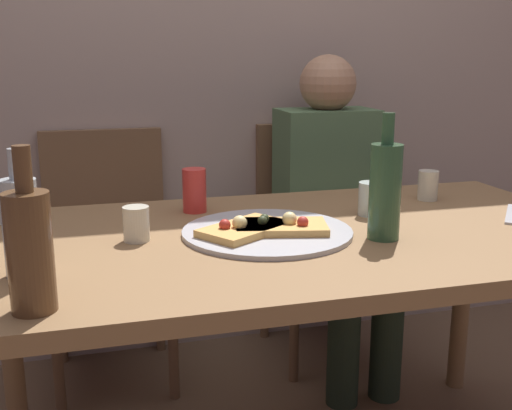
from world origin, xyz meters
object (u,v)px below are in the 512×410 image
(chair_left, at_px, (108,239))
(chair_right, at_px, (318,223))
(water_bottle, at_px, (385,189))
(wine_glass, at_px, (428,185))
(short_glass, at_px, (136,224))
(table_knife, at_px, (510,214))
(beer_bottle, at_px, (21,226))
(wine_bottle, at_px, (30,249))
(pizza_tray, at_px, (267,232))
(pizza_slice_last, at_px, (245,228))
(guest_in_sweater, at_px, (334,201))
(tumbler_far, at_px, (371,199))
(dining_table, at_px, (299,261))
(tumbler_near, at_px, (2,202))
(soda_can, at_px, (194,190))
(pizza_slice_extra, at_px, (282,226))

(chair_left, bearing_deg, chair_right, -180.00)
(water_bottle, relative_size, wine_glass, 3.36)
(short_glass, relative_size, table_knife, 0.38)
(beer_bottle, xyz_separation_m, chair_left, (0.19, 0.99, -0.33))
(wine_bottle, relative_size, chair_left, 0.32)
(wine_bottle, xyz_separation_m, chair_left, (0.16, 1.17, -0.34))
(pizza_tray, height_order, pizza_slice_last, pizza_slice_last)
(pizza_tray, bearing_deg, pizza_slice_last, -165.38)
(short_glass, xyz_separation_m, chair_left, (-0.04, 0.80, -0.27))
(chair_right, bearing_deg, wine_bottle, 50.04)
(short_glass, bearing_deg, guest_in_sweater, 40.00)
(tumbler_far, relative_size, wine_glass, 1.02)
(dining_table, xyz_separation_m, short_glass, (-0.40, 0.03, 0.12))
(tumbler_far, xyz_separation_m, guest_in_sweater, (0.14, 0.58, -0.15))
(tumbler_near, bearing_deg, wine_bottle, -79.79)
(wine_bottle, height_order, short_glass, wine_bottle)
(wine_bottle, height_order, water_bottle, water_bottle)
(tumbler_far, bearing_deg, chair_left, 133.08)
(chair_left, bearing_deg, pizza_slice_last, 109.23)
(short_glass, distance_m, chair_right, 1.15)
(soda_can, distance_m, chair_left, 0.67)
(soda_can, bearing_deg, wine_bottle, -122.54)
(soda_can, bearing_deg, tumbler_far, -20.11)
(pizza_slice_extra, xyz_separation_m, chair_left, (-0.39, 0.85, -0.25))
(pizza_slice_extra, bearing_deg, beer_bottle, -167.11)
(pizza_slice_last, bearing_deg, soda_can, 103.81)
(water_bottle, bearing_deg, tumbler_far, 71.94)
(water_bottle, bearing_deg, dining_table, 148.10)
(pizza_slice_last, height_order, tumbler_near, tumbler_near)
(wine_bottle, height_order, chair_left, wine_bottle)
(wine_bottle, xyz_separation_m, wine_glass, (1.09, 0.56, -0.07))
(short_glass, bearing_deg, soda_can, 52.76)
(table_knife, bearing_deg, chair_right, -124.98)
(wine_bottle, distance_m, soda_can, 0.73)
(pizza_slice_last, distance_m, soda_can, 0.30)
(wine_glass, height_order, soda_can, soda_can)
(beer_bottle, height_order, water_bottle, water_bottle)
(dining_table, bearing_deg, table_knife, 0.14)
(beer_bottle, relative_size, water_bottle, 0.85)
(dining_table, xyz_separation_m, pizza_slice_extra, (-0.05, -0.02, 0.10))
(pizza_slice_last, bearing_deg, dining_table, 5.36)
(pizza_slice_extra, xyz_separation_m, wine_glass, (0.54, 0.24, 0.02))
(chair_left, relative_size, chair_right, 1.00)
(short_glass, bearing_deg, table_knife, -1.70)
(pizza_slice_extra, distance_m, water_bottle, 0.26)
(table_knife, bearing_deg, tumbler_far, -66.07)
(tumbler_far, bearing_deg, pizza_slice_last, -163.20)
(chair_right, bearing_deg, pizza_slice_last, 58.28)
(pizza_tray, relative_size, wine_glass, 4.68)
(tumbler_far, distance_m, chair_right, 0.79)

